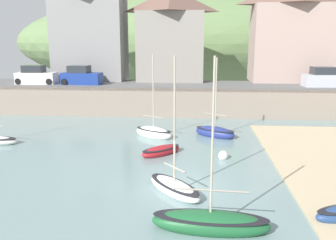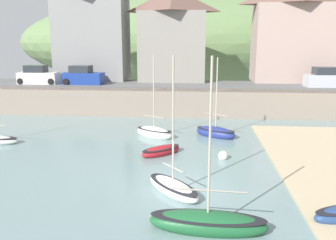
{
  "view_description": "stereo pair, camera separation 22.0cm",
  "coord_description": "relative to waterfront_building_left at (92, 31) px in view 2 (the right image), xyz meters",
  "views": [
    {
      "loc": [
        0.51,
        -16.12,
        6.95
      ],
      "look_at": [
        -1.18,
        5.43,
        2.13
      ],
      "focal_mm": 38.55,
      "sensor_mm": 36.0,
      "label": 1
    },
    {
      "loc": [
        0.73,
        -16.1,
        6.95
      ],
      "look_at": [
        -1.18,
        5.43,
        2.13
      ],
      "focal_mm": 38.55,
      "sensor_mm": 36.0,
      "label": 2
    }
  ],
  "objects": [
    {
      "name": "sailboat_far_left",
      "position": [
        11.22,
        -25.68,
        -7.68
      ],
      "size": [
        3.11,
        3.38,
        6.45
      ],
      "rotation": [
        0.0,
        0.0,
        -0.87
      ],
      "color": "white",
      "rests_on": "ground"
    },
    {
      "name": "hillside_backdrop",
      "position": [
        17.55,
        30.0,
        -1.52
      ],
      "size": [
        80.0,
        44.0,
        18.37
      ],
      "color": "#637F4D",
      "rests_on": "ground"
    },
    {
      "name": "waterfront_building_right",
      "position": [
        22.43,
        0.0,
        -0.02
      ],
      "size": [
        8.77,
        5.17,
        10.86
      ],
      "color": "tan",
      "rests_on": "ground"
    },
    {
      "name": "sailboat_nearest_shore",
      "position": [
        10.05,
        -20.05,
        -7.73
      ],
      "size": [
        2.75,
        2.67,
        0.7
      ],
      "rotation": [
        0.0,
        0.0,
        0.75
      ],
      "color": "#A61D25",
      "rests_on": "ground"
    },
    {
      "name": "parked_car_by_wall",
      "position": [
        0.18,
        -4.5,
        -4.74
      ],
      "size": [
        4.22,
        2.02,
        1.95
      ],
      "rotation": [
        0.0,
        0.0,
        -0.08
      ],
      "color": "navy",
      "rests_on": "ground"
    },
    {
      "name": "parked_car_end_of_row",
      "position": [
        24.79,
        -4.5,
        -4.74
      ],
      "size": [
        4.2,
        1.96,
        1.95
      ],
      "rotation": [
        0.0,
        0.0,
        0.07
      ],
      "color": "#B4B9C2",
      "rests_on": "ground"
    },
    {
      "name": "church_with_spire",
      "position": [
        25.19,
        4.0,
        3.47
      ],
      "size": [
        3.0,
        3.0,
        17.48
      ],
      "color": "gray",
      "rests_on": "ground"
    },
    {
      "name": "waterfront_building_centre",
      "position": [
        9.25,
        0.0,
        -0.44
      ],
      "size": [
        7.55,
        5.74,
        10.04
      ],
      "color": "gray",
      "rests_on": "ground"
    },
    {
      "name": "quay_seawall",
      "position": [
        11.65,
        -7.7,
        -6.59
      ],
      "size": [
        48.0,
        9.4,
        2.4
      ],
      "color": "gray",
      "rests_on": "ground"
    },
    {
      "name": "parked_car_near_slipway",
      "position": [
        -4.69,
        -4.5,
        -4.74
      ],
      "size": [
        4.13,
        1.82,
        1.95
      ],
      "rotation": [
        0.0,
        0.0,
        0.02
      ],
      "color": "silver",
      "rests_on": "ground"
    },
    {
      "name": "waterfront_building_left",
      "position": [
        0.0,
        0.0,
        0.0
      ],
      "size": [
        8.21,
        5.1,
        10.95
      ],
      "color": "gray",
      "rests_on": "ground"
    },
    {
      "name": "sailboat_blue_trim",
      "position": [
        9.11,
        -15.95,
        -7.62
      ],
      "size": [
        3.23,
        2.53,
        6.15
      ],
      "rotation": [
        0.0,
        0.0,
        -0.53
      ],
      "color": "white",
      "rests_on": "ground"
    },
    {
      "name": "mooring_buoy",
      "position": [
        13.84,
        -20.58,
        -7.77
      ],
      "size": [
        0.6,
        0.6,
        0.6
      ],
      "color": "silver",
      "rests_on": "ground"
    },
    {
      "name": "sailboat_tall_mast",
      "position": [
        12.77,
        -28.97,
        -7.63
      ],
      "size": [
        4.49,
        1.58,
        6.64
      ],
      "rotation": [
        0.0,
        0.0,
        -0.06
      ],
      "color": "#1D5B30",
      "rests_on": "ground"
    },
    {
      "name": "dinghy_open_wooden",
      "position": [
        13.58,
        -15.47,
        -7.63
      ],
      "size": [
        3.35,
        2.75,
        5.95
      ],
      "rotation": [
        0.0,
        0.0,
        -0.57
      ],
      "color": "navy",
      "rests_on": "ground"
    }
  ]
}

